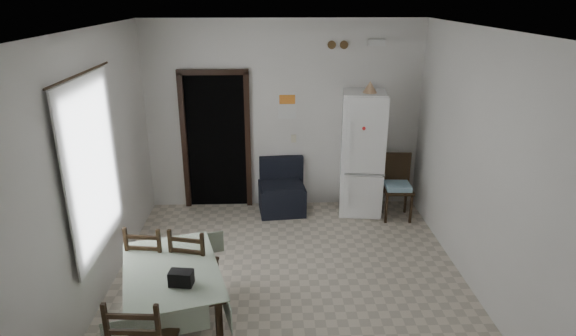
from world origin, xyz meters
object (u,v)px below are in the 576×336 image
(navy_seat, at_px, (282,187))
(dining_chair_far_right, at_px, (195,264))
(dining_chair_far_left, at_px, (152,261))
(corner_chair, at_px, (397,188))
(dining_table, at_px, (174,300))
(fridge, at_px, (361,154))

(navy_seat, height_order, dining_chair_far_right, dining_chair_far_right)
(navy_seat, height_order, dining_chair_far_left, dining_chair_far_left)
(corner_chair, distance_m, dining_table, 3.81)
(fridge, height_order, corner_chair, fridge)
(fridge, xyz_separation_m, dining_chair_far_right, (-2.20, -2.31, -0.46))
(corner_chair, height_order, dining_chair_far_left, corner_chair)
(navy_seat, distance_m, dining_chair_far_left, 2.68)
(corner_chair, relative_size, dining_table, 0.72)
(dining_table, bearing_deg, fridge, 33.90)
(corner_chair, xyz_separation_m, dining_chair_far_right, (-2.72, -2.04, -0.01))
(dining_table, height_order, dining_chair_far_right, dining_chair_far_right)
(dining_chair_far_left, relative_size, dining_chair_far_right, 1.01)
(dining_table, bearing_deg, navy_seat, 51.83)
(fridge, distance_m, dining_chair_far_right, 3.22)
(navy_seat, height_order, dining_table, navy_seat)
(fridge, relative_size, corner_chair, 1.93)
(dining_table, xyz_separation_m, dining_chair_far_right, (0.15, 0.46, 0.13))
(dining_chair_far_left, bearing_deg, fridge, -131.85)
(fridge, bearing_deg, corner_chair, -20.21)
(corner_chair, relative_size, dining_chair_far_left, 1.01)
(dining_chair_far_left, bearing_deg, dining_chair_far_right, 179.73)
(corner_chair, height_order, dining_chair_far_right, corner_chair)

